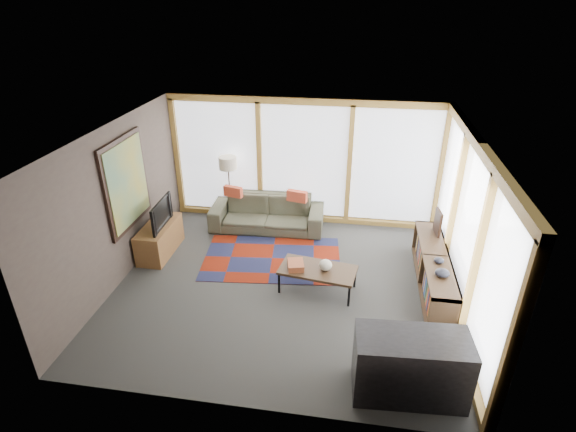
% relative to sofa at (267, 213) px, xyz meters
% --- Properties ---
extents(ground, '(5.50, 5.50, 0.00)m').
position_rel_sofa_xyz_m(ground, '(0.68, -1.95, -0.33)').
color(ground, '#282826').
rests_on(ground, ground).
extents(room_envelope, '(5.52, 5.02, 2.62)m').
position_rel_sofa_xyz_m(room_envelope, '(1.17, -1.39, 1.21)').
color(room_envelope, '#3D322E').
rests_on(room_envelope, ground).
extents(rug, '(2.63, 1.84, 0.01)m').
position_rel_sofa_xyz_m(rug, '(0.32, -1.17, -0.33)').
color(rug, '#6A1709').
rests_on(rug, ground).
extents(sofa, '(2.31, 0.97, 0.67)m').
position_rel_sofa_xyz_m(sofa, '(0.00, 0.00, 0.00)').
color(sofa, '#333527').
rests_on(sofa, ground).
extents(pillow_left, '(0.40, 0.21, 0.21)m').
position_rel_sofa_xyz_m(pillow_left, '(-0.69, -0.00, 0.44)').
color(pillow_left, '#B94429').
rests_on(pillow_left, sofa).
extents(pillow_right, '(0.42, 0.20, 0.22)m').
position_rel_sofa_xyz_m(pillow_right, '(0.62, -0.03, 0.44)').
color(pillow_right, '#B94429').
rests_on(pillow_right, sofa).
extents(floor_lamp, '(0.37, 0.37, 1.45)m').
position_rel_sofa_xyz_m(floor_lamp, '(-0.81, 0.15, 0.39)').
color(floor_lamp, '#31241A').
rests_on(floor_lamp, ground).
extents(coffee_table, '(1.30, 0.79, 0.41)m').
position_rel_sofa_xyz_m(coffee_table, '(1.24, -1.99, -0.13)').
color(coffee_table, black).
rests_on(coffee_table, ground).
extents(book_stack, '(0.31, 0.36, 0.10)m').
position_rel_sofa_xyz_m(book_stack, '(0.88, -2.01, 0.13)').
color(book_stack, brown).
rests_on(book_stack, coffee_table).
extents(vase, '(0.22, 0.22, 0.18)m').
position_rel_sofa_xyz_m(vase, '(1.36, -1.99, 0.16)').
color(vase, beige).
rests_on(vase, coffee_table).
extents(bookshelf, '(0.44, 2.39, 0.60)m').
position_rel_sofa_xyz_m(bookshelf, '(3.11, -1.58, -0.03)').
color(bookshelf, black).
rests_on(bookshelf, ground).
extents(bowl_a, '(0.23, 0.23, 0.11)m').
position_rel_sofa_xyz_m(bowl_a, '(3.11, -2.17, 0.32)').
color(bowl_a, black).
rests_on(bowl_a, bookshelf).
extents(bowl_b, '(0.17, 0.17, 0.08)m').
position_rel_sofa_xyz_m(bowl_b, '(3.12, -1.80, 0.31)').
color(bowl_b, black).
rests_on(bowl_b, bookshelf).
extents(shelf_picture, '(0.08, 0.34, 0.44)m').
position_rel_sofa_xyz_m(shelf_picture, '(3.20, -0.83, 0.49)').
color(shelf_picture, black).
rests_on(shelf_picture, bookshelf).
extents(tv_console, '(0.48, 1.15, 0.57)m').
position_rel_sofa_xyz_m(tv_console, '(-1.78, -1.27, -0.05)').
color(tv_console, brown).
rests_on(tv_console, ground).
extents(television, '(0.14, 0.88, 0.50)m').
position_rel_sofa_xyz_m(television, '(-1.75, -1.29, 0.49)').
color(television, black).
rests_on(television, tv_console).
extents(bar_counter, '(1.37, 0.71, 0.85)m').
position_rel_sofa_xyz_m(bar_counter, '(2.53, -3.91, 0.09)').
color(bar_counter, black).
rests_on(bar_counter, ground).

